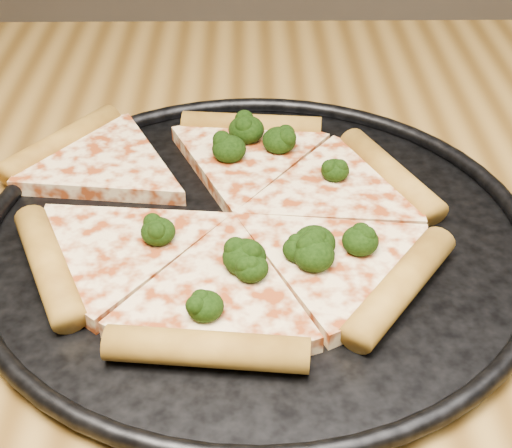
{
  "coord_description": "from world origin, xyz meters",
  "views": [
    {
      "loc": [
        -0.01,
        -0.41,
        1.09
      ],
      "look_at": [
        -0.0,
        0.02,
        0.77
      ],
      "focal_mm": 53.26,
      "sensor_mm": 36.0,
      "label": 1
    }
  ],
  "objects": [
    {
      "name": "dining_table",
      "position": [
        0.0,
        0.0,
        0.66
      ],
      "size": [
        1.2,
        0.9,
        0.75
      ],
      "color": "olive",
      "rests_on": "ground"
    },
    {
      "name": "pizza_pan",
      "position": [
        -0.0,
        0.02,
        0.76
      ],
      "size": [
        0.4,
        0.4,
        0.02
      ],
      "color": "black",
      "rests_on": "dining_table"
    },
    {
      "name": "pizza",
      "position": [
        -0.02,
        0.04,
        0.77
      ],
      "size": [
        0.35,
        0.31,
        0.02
      ],
      "rotation": [
        0.0,
        0.0,
        -0.1
      ],
      "color": "#FFDB9C",
      "rests_on": "pizza_pan"
    },
    {
      "name": "broccoli_florets",
      "position": [
        0.01,
        0.03,
        0.78
      ],
      "size": [
        0.16,
        0.24,
        0.02
      ],
      "color": "black",
      "rests_on": "pizza"
    }
  ]
}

